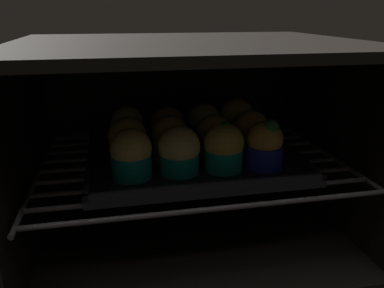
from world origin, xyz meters
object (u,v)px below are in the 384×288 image
object	(u,v)px
muffin_row2_col3	(237,120)
muffin_row0_col1	(179,151)
muffin_row1_col2	(214,136)
muffin_row2_col2	(204,124)
baking_tray	(192,159)
muffin_row1_col3	(251,133)
muffin_row1_col0	(128,141)
muffin_row0_col0	(131,155)
muffin_row2_col0	(127,128)
muffin_row0_col2	(224,148)
muffin_row2_col1	(168,127)
muffin_row1_col1	(170,139)
muffin_row0_col3	(265,145)

from	to	relation	value
muffin_row2_col3	muffin_row0_col1	bearing A→B (deg)	-134.54
muffin_row1_col2	muffin_row2_col2	xyz separation A→B (cm)	(0.08, 8.11, 0.02)
muffin_row2_col2	muffin_row2_col3	size ratio (longest dim) A/B	0.91
baking_tray	muffin_row1_col3	bearing A→B (deg)	-0.59
muffin_row1_col0	muffin_row0_col0	bearing A→B (deg)	-88.44
baking_tray	muffin_row2_col0	bearing A→B (deg)	145.42
muffin_row0_col2	muffin_row1_col2	size ratio (longest dim) A/B	1.09
muffin_row0_col1	muffin_row2_col1	xyz separation A→B (cm)	(0.21, 14.44, -0.16)
baking_tray	muffin_row2_col3	xyz separation A→B (cm)	(10.77, 7.56, 4.61)
muffin_row0_col2	muffin_row0_col1	bearing A→B (deg)	178.83
muffin_row1_col0	muffin_row2_col1	xyz separation A→B (cm)	(8.07, 7.49, -0.18)
muffin_row1_col1	muffin_row2_col2	size ratio (longest dim) A/B	1.03
muffin_row1_col1	muffin_row2_col0	xyz separation A→B (cm)	(-7.17, 7.77, 0.13)
muffin_row0_col2	muffin_row1_col0	distance (cm)	16.82
muffin_row1_col2	muffin_row2_col3	distance (cm)	10.46
muffin_row1_col0	muffin_row1_col3	xyz separation A→B (cm)	(22.45, -0.08, 0.11)
muffin_row0_col1	muffin_row0_col2	distance (cm)	7.39
muffin_row0_col2	muffin_row1_col3	world-z (taller)	muffin_row0_col2
muffin_row1_col3	muffin_row0_col1	bearing A→B (deg)	-154.76
muffin_row1_col2	muffin_row2_col0	distance (cm)	17.11
muffin_row0_col0	muffin_row1_col3	bearing A→B (deg)	17.83
muffin_row1_col3	muffin_row2_col0	xyz separation A→B (cm)	(-22.18, 7.79, -0.00)
muffin_row0_col0	muffin_row2_col2	bearing A→B (deg)	44.54
muffin_row0_col0	muffin_row1_col2	world-z (taller)	muffin_row0_col0
muffin_row1_col2	muffin_row2_col3	xyz separation A→B (cm)	(6.80, 7.93, 0.51)
muffin_row0_col2	muffin_row2_col2	xyz separation A→B (cm)	(0.21, 14.89, -0.17)
muffin_row0_col3	muffin_row1_col3	distance (cm)	7.32
muffin_row2_col3	muffin_row2_col2	bearing A→B (deg)	178.48
muffin_row1_col2	muffin_row2_col1	size ratio (longest dim) A/B	1.00
muffin_row0_col2	muffin_row1_col1	size ratio (longest dim) A/B	1.04
muffin_row0_col3	muffin_row1_col3	world-z (taller)	muffin_row0_col3
muffin_row0_col1	muffin_row2_col3	size ratio (longest dim) A/B	0.92
muffin_row0_col1	muffin_row0_col3	distance (cm)	14.42
muffin_row0_col0	muffin_row2_col0	size ratio (longest dim) A/B	1.00
muffin_row1_col3	muffin_row2_col1	bearing A→B (deg)	152.25
muffin_row0_col2	muffin_row1_col3	distance (cm)	10.06
baking_tray	muffin_row2_col0	size ratio (longest dim) A/B	4.63
muffin_row1_col2	muffin_row2_col1	xyz separation A→B (cm)	(-7.31, 7.82, -0.11)
muffin_row1_col2	muffin_row1_col3	xyz separation A→B (cm)	(7.08, 0.25, 0.19)
muffin_row0_col2	muffin_row2_col3	bearing A→B (deg)	64.77
muffin_row0_col0	muffin_row2_col3	size ratio (longest dim) A/B	0.94
baking_tray	muffin_row0_col0	bearing A→B (deg)	-147.03
baking_tray	muffin_row1_col2	bearing A→B (deg)	-5.26
muffin_row2_col1	muffin_row2_col2	distance (cm)	7.39
muffin_row2_col0	muffin_row2_col1	distance (cm)	7.81
muffin_row0_col1	muffin_row1_col0	distance (cm)	10.49
muffin_row1_col0	muffin_row2_col1	bearing A→B (deg)	42.87
muffin_row2_col3	muffin_row0_col0	bearing A→B (deg)	-145.99
muffin_row0_col1	muffin_row2_col0	xyz separation A→B (cm)	(-7.59, 14.67, 0.13)
muffin_row1_col0	muffin_row2_col1	world-z (taller)	muffin_row1_col0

